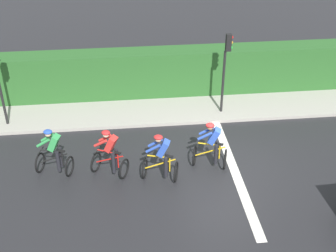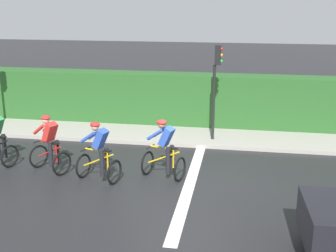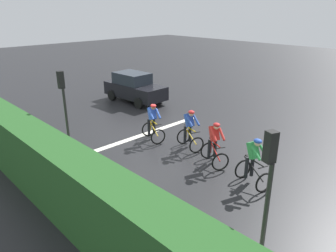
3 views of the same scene
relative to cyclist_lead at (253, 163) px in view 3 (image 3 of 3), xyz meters
The scene contains 12 objects.
ground_plane 5.72m from the cyclist_lead, 92.20° to the right, with size 80.00×80.00×0.00m, color black.
sidewalk_kerb 5.42m from the cyclist_lead, 43.01° to the right, with size 2.80×19.99×0.12m, color #9E998E.
stone_wall_low 6.08m from the cyclist_lead, 37.19° to the right, with size 0.44×19.99×0.58m, color gray.
hedge_wall 6.30m from the cyclist_lead, 35.54° to the right, with size 1.10×19.99×2.04m, color #265623.
road_marking_stop_line 5.90m from the cyclist_lead, 92.14° to the right, with size 7.00×0.30×0.01m, color silver.
cyclist_lead is the anchor object (origin of this frame).
cyclist_second 1.81m from the cyclist_lead, 98.04° to the right, with size 1.09×1.27×1.66m.
cyclist_mid 3.46m from the cyclist_lead, 101.17° to the right, with size 0.96×1.23×1.66m.
cyclist_fourth 5.10m from the cyclist_lead, 91.79° to the right, with size 0.98×1.24×1.66m.
car_black 11.06m from the cyclist_lead, 108.08° to the right, with size 2.03×4.17×1.76m.
traffic_light_near_crossing 7.17m from the cyclist_lead, 62.50° to the right, with size 0.20×0.31×3.34m.
traffic_light_far_junction 4.06m from the cyclist_lead, 33.86° to the left, with size 0.26×0.30×3.34m.
Camera 3 is at (8.61, 10.35, 5.52)m, focal length 33.97 mm.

